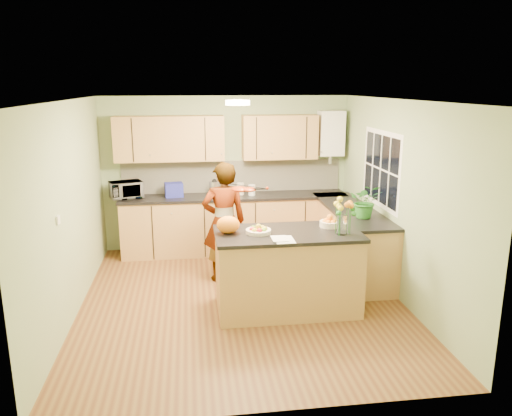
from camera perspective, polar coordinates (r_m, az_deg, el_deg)
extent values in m
plane|color=brown|center=(6.47, -1.65, -10.49)|extent=(4.50, 4.50, 0.00)
cube|color=white|center=(5.89, -1.82, 12.23)|extent=(4.00, 4.50, 0.02)
cube|color=#8DA576|center=(8.25, -3.37, 3.99)|extent=(4.00, 0.02, 2.50)
cube|color=#8DA576|center=(3.93, 1.74, -7.39)|extent=(4.00, 0.02, 2.50)
cube|color=#8DA576|center=(6.19, -20.49, -0.28)|extent=(0.02, 4.50, 2.50)
cube|color=#8DA576|center=(6.57, 15.90, 0.87)|extent=(0.02, 4.50, 2.50)
cube|color=#B68049|center=(8.15, -2.43, -1.90)|extent=(3.60, 0.60, 0.90)
cube|color=black|center=(8.02, -2.46, 1.31)|extent=(3.64, 0.62, 0.04)
cube|color=#B68049|center=(7.43, 10.78, -3.72)|extent=(0.60, 2.20, 0.90)
cube|color=black|center=(7.30, 10.87, -0.21)|extent=(0.62, 2.24, 0.04)
cube|color=beige|center=(8.25, -2.67, 3.65)|extent=(3.60, 0.02, 0.52)
cube|color=#B68049|center=(7.98, -9.86, 7.83)|extent=(1.70, 0.34, 0.70)
cube|color=#B68049|center=(8.11, 2.72, 8.11)|extent=(1.20, 0.34, 0.70)
cube|color=white|center=(8.31, 8.55, 8.46)|extent=(0.40, 0.30, 0.72)
cylinder|color=silver|center=(8.36, 8.45, 5.73)|extent=(0.06, 0.06, 0.20)
cube|color=white|center=(7.05, 14.10, 4.35)|extent=(0.01, 1.30, 1.05)
cube|color=black|center=(7.05, 14.07, 4.35)|extent=(0.01, 1.18, 0.92)
cube|color=white|center=(5.61, -21.68, -1.28)|extent=(0.02, 0.09, 0.09)
cylinder|color=#FFEABF|center=(6.19, -2.11, 11.95)|extent=(0.30, 0.30, 0.06)
cylinder|color=white|center=(6.19, -2.12, 12.22)|extent=(0.10, 0.10, 0.02)
cube|color=#B68049|center=(6.07, 3.58, -7.40)|extent=(1.68, 0.84, 0.94)
cube|color=black|center=(5.90, 3.65, -2.94)|extent=(1.72, 0.88, 0.04)
cylinder|color=beige|center=(5.83, 0.28, -2.68)|extent=(0.30, 0.30, 0.04)
cylinder|color=beige|center=(6.16, 8.42, -1.81)|extent=(0.24, 0.24, 0.07)
cylinder|color=silver|center=(5.84, 9.80, -1.89)|extent=(0.12, 0.12, 0.24)
ellipsoid|color=orange|center=(5.82, -3.20, -1.91)|extent=(0.33, 0.31, 0.20)
cube|color=white|center=(5.60, 3.25, -3.61)|extent=(0.21, 0.29, 0.01)
imported|color=tan|center=(6.87, -3.68, -1.60)|extent=(0.65, 0.47, 1.67)
imported|color=white|center=(8.05, -14.63, 2.02)|extent=(0.56, 0.47, 0.27)
cube|color=#212699|center=(8.00, -9.36, 2.06)|extent=(0.30, 0.24, 0.22)
cylinder|color=silver|center=(8.01, -4.76, 2.23)|extent=(0.17, 0.17, 0.23)
sphere|color=black|center=(7.98, -4.78, 3.33)|extent=(0.08, 0.08, 0.08)
cylinder|color=beige|center=(8.07, -1.80, 2.22)|extent=(0.13, 0.13, 0.19)
cylinder|color=white|center=(8.01, -0.48, 2.08)|extent=(0.14, 0.14, 0.17)
imported|color=#2A7326|center=(6.78, 12.41, 0.78)|extent=(0.49, 0.46, 0.46)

